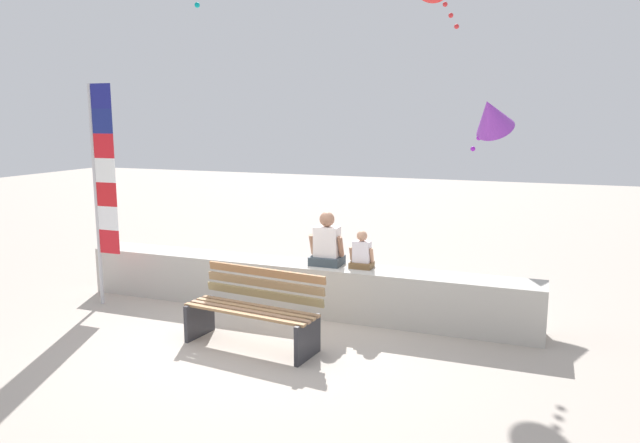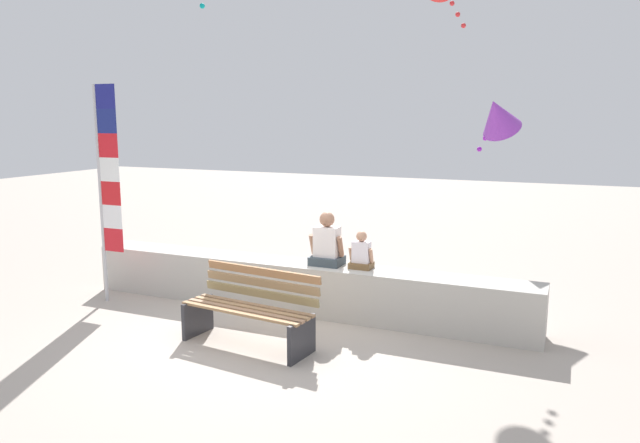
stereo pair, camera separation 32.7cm
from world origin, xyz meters
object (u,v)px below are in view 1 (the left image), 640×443
flag_banner (102,181)px  person_adult (327,244)px  person_child (362,253)px  park_bench (255,311)px  kite_purple (491,116)px

flag_banner → person_adult: bearing=14.1°
person_child → flag_banner: bearing=-167.8°
park_bench → flag_banner: flag_banner is taller
person_child → person_adult: bearing=-180.0°
park_bench → person_child: size_ratio=3.35×
flag_banner → kite_purple: flag_banner is taller
park_bench → person_adult: 1.56m
park_bench → person_child: bearing=57.8°
person_adult → kite_purple: kite_purple is taller
person_child → kite_purple: size_ratio=0.50×
person_child → flag_banner: flag_banner is taller
park_bench → kite_purple: size_ratio=1.69×
person_adult → kite_purple: size_ratio=0.73×
park_bench → flag_banner: (-2.68, 0.63, 1.38)m
person_child → kite_purple: bearing=62.1°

